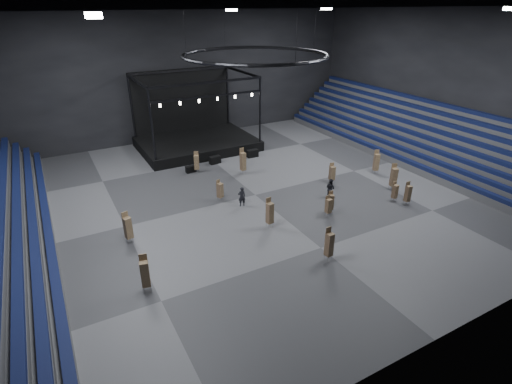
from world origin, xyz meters
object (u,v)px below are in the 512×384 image
chair_stack_9 (395,191)px  chair_stack_6 (331,202)px  crew_member (330,188)px  chair_stack_1 (197,162)px  chair_stack_13 (243,161)px  stage (195,136)px  chair_stack_12 (220,190)px  flight_case_mid (215,160)px  flight_case_right (252,153)px  chair_stack_0 (128,227)px  chair_stack_8 (394,177)px  chair_stack_4 (408,193)px  chair_stack_5 (332,173)px  man_center (242,197)px  chair_stack_3 (270,213)px  flight_case_left (191,169)px  chair_stack_11 (329,205)px  chair_stack_7 (329,244)px  chair_stack_2 (145,273)px  chair_stack_10 (376,162)px

chair_stack_9 → chair_stack_6: bearing=164.9°
crew_member → chair_stack_6: bearing=130.2°
chair_stack_1 → chair_stack_13: size_ratio=0.82×
stage → chair_stack_12: 16.13m
flight_case_mid → chair_stack_1: (-2.81, -1.55, 0.83)m
flight_case_right → chair_stack_9: (6.11, -16.78, 0.60)m
crew_member → flight_case_mid: bearing=12.0°
chair_stack_0 → chair_stack_8: chair_stack_8 is taller
chair_stack_4 → chair_stack_13: (-9.95, 13.80, 0.30)m
chair_stack_0 → chair_stack_6: 17.21m
flight_case_mid → chair_stack_12: (-3.39, -9.07, 0.71)m
chair_stack_1 → chair_stack_5: chair_stack_1 is taller
chair_stack_9 → crew_member: chair_stack_9 is taller
chair_stack_4 → chair_stack_6: chair_stack_4 is taller
chair_stack_12 → man_center: 2.32m
stage → chair_stack_3: stage is taller
flight_case_left → chair_stack_0: size_ratio=0.42×
flight_case_left → chair_stack_5: size_ratio=0.50×
flight_case_mid → chair_stack_6: size_ratio=0.63×
chair_stack_8 → chair_stack_13: size_ratio=0.95×
stage → chair_stack_1: bearing=-109.6°
chair_stack_9 → chair_stack_13: size_ratio=0.68×
chair_stack_4 → chair_stack_11: (-7.74, 1.76, -0.14)m
chair_stack_7 → chair_stack_3: bearing=97.7°
chair_stack_5 → chair_stack_2: bearing=-151.1°
chair_stack_9 → chair_stack_4: bearing=-71.1°
chair_stack_12 → chair_stack_3: bearing=-100.4°
chair_stack_3 → crew_member: bearing=6.4°
chair_stack_11 → chair_stack_2: bearing=-172.2°
chair_stack_13 → crew_member: 10.33m
chair_stack_0 → chair_stack_8: size_ratio=0.95×
chair_stack_12 → chair_stack_5: bearing=-33.7°
chair_stack_2 → chair_stack_6: size_ratio=1.32×
chair_stack_3 → chair_stack_11: 5.52m
chair_stack_7 → chair_stack_8: 14.56m
chair_stack_6 → chair_stack_12: (-7.66, 6.82, 0.06)m
flight_case_right → chair_stack_3: size_ratio=0.50×
chair_stack_13 → chair_stack_0: bearing=-157.0°
stage → flight_case_right: (4.71, -6.89, -1.00)m
chair_stack_7 → chair_stack_8: bearing=21.3°
flight_case_left → chair_stack_1: (0.58, -0.40, 0.89)m
chair_stack_6 → chair_stack_8: chair_stack_8 is taller
chair_stack_8 → man_center: (-14.72, 4.14, -0.49)m
chair_stack_1 → chair_stack_2: (-10.07, -17.08, 0.16)m
chair_stack_11 → chair_stack_12: size_ratio=0.91×
chair_stack_11 → chair_stack_3: bearing=171.1°
flight_case_mid → chair_stack_6: chair_stack_6 is taller
chair_stack_10 → chair_stack_12: (-17.51, 2.13, -0.26)m
chair_stack_4 → chair_stack_13: size_ratio=0.79×
stage → chair_stack_8: (12.56, -21.76, -0.02)m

